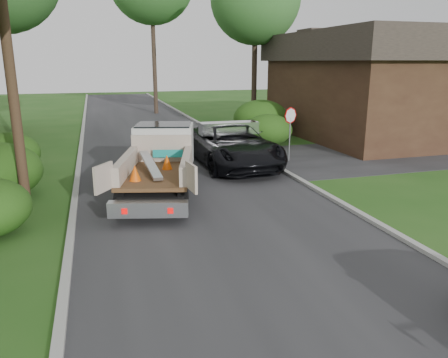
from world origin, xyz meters
TOP-DOWN VIEW (x-y plane):
  - ground at (0.00, 0.00)m, footprint 120.00×120.00m
  - road at (0.00, 10.00)m, footprint 8.00×90.00m
  - side_street at (12.00, 9.00)m, footprint 16.00×7.00m
  - curb_left at (-4.10, 10.00)m, footprint 0.20×90.00m
  - curb_right at (4.10, 10.00)m, footprint 0.20×90.00m
  - stop_sign at (5.20, 9.00)m, footprint 0.71×0.32m
  - utility_pole at (-5.48, 4.98)m, footprint 2.42×1.25m
  - house_right at (13.00, 14.00)m, footprint 9.72×12.96m
  - hedge_left_c at (-6.80, 10.00)m, footprint 2.60×2.60m
  - hedge_right_a at (5.80, 13.00)m, footprint 2.60×2.60m
  - hedge_right_b at (6.50, 16.00)m, footprint 3.38×3.38m
  - flatbed_truck at (-1.12, 5.94)m, footprint 3.83×6.27m
  - black_pickup at (2.40, 8.90)m, footprint 3.22×6.66m

SIDE VIEW (x-z plane):
  - ground at x=0.00m, z-range 0.00..0.00m
  - road at x=0.00m, z-range -0.01..0.01m
  - side_street at x=12.00m, z-range 0.00..0.02m
  - curb_left at x=-4.10m, z-range 0.00..0.12m
  - curb_right at x=4.10m, z-range 0.00..0.12m
  - hedge_left_c at x=-6.80m, z-range 0.00..1.70m
  - hedge_right_a at x=5.80m, z-range 0.00..1.70m
  - black_pickup at x=2.40m, z-range 0.00..1.83m
  - hedge_right_b at x=6.50m, z-range 0.00..2.21m
  - flatbed_truck at x=-1.12m, z-range 0.10..2.32m
  - stop_sign at x=5.20m, z-range 0.54..3.02m
  - house_right at x=13.00m, z-range 0.06..6.26m
  - utility_pole at x=-5.48m, z-range 0.17..10.17m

